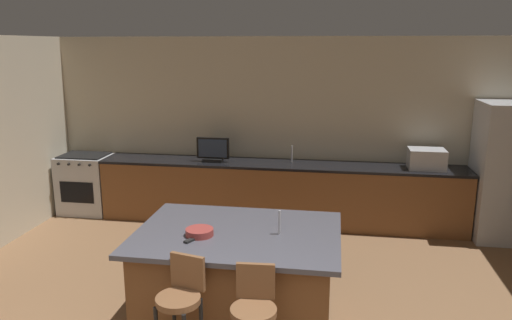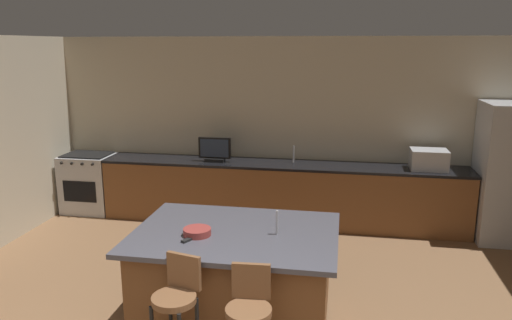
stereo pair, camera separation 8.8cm
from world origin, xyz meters
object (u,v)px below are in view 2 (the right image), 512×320
Objects in this scene: range_oven at (89,183)px; fruit_bowl at (197,232)px; microwave at (429,160)px; bar_stool_right at (249,319)px; tv_monitor at (215,151)px; bar_stool_left at (177,307)px; refrigerator at (512,173)px; kitchen_island at (236,277)px; tv_remote at (190,239)px.

fruit_bowl is (2.61, -2.84, 0.48)m from range_oven.
bar_stool_right is (-1.78, -3.57, -0.45)m from microwave.
tv_monitor is 0.48× the size of bar_stool_left.
microwave is (4.99, 0.00, 0.57)m from range_oven.
fruit_bowl is (-0.03, 0.67, 0.35)m from bar_stool_left.
microwave is 0.50× the size of bar_stool_right.
fruit_bowl is at bearing -130.02° from microwave.
microwave is 1.95× the size of fruit_bowl.
range_oven is 4.39m from bar_stool_left.
microwave reaches higher than bar_stool_right.
fruit_bowl is at bearing -47.44° from range_oven.
microwave is (-1.03, 0.08, 0.12)m from refrigerator.
kitchen_island is at bearing 105.17° from bar_stool_right.
bar_stool_left is 0.58m from bar_stool_right.
microwave is 2.96m from tv_monitor.
microwave is 3.71m from fruit_bowl.
refrigerator is 1.88× the size of bar_stool_left.
kitchen_island is 0.58m from fruit_bowl.
bar_stool_left is at bearing -109.22° from kitchen_island.
range_oven is at bearing 178.57° from tv_monitor.
kitchen_island is 4.08m from refrigerator.
microwave is at bearing 175.37° from refrigerator.
tv_monitor reaches higher than fruit_bowl.
tv_monitor is 0.49× the size of bar_stool_right.
microwave is 0.49× the size of bar_stool_left.
tv_monitor reaches higher than kitchen_island.
tv_monitor is at bearing 105.16° from bar_stool_right.
tv_remote is at bearing -79.39° from tv_monitor.
refrigerator is 1.89× the size of bar_stool_right.
bar_stool_right reaches higher than tv_remote.
refrigerator reaches higher than tv_remote.
refrigerator reaches higher than range_oven.
bar_stool_left reaches higher than tv_remote.
kitchen_island is 0.93m from bar_stool_right.
fruit_bowl is 1.45× the size of tv_remote.
range_oven reaches higher than kitchen_island.
bar_stool_right is (3.21, -3.57, 0.13)m from range_oven.
microwave reaches higher than bar_stool_left.
microwave is 1.02× the size of tv_monitor.
tv_monitor is 1.91× the size of fruit_bowl.
fruit_bowl is at bearing 102.71° from tv_remote.
kitchen_island is 3.81× the size of microwave.
bar_stool_right is 1.01m from fruit_bowl.
range_oven is 5.35× the size of tv_remote.
tv_monitor is 2.96m from tv_remote.
tv_monitor is 2.77× the size of tv_remote.
tv_monitor reaches higher than microwave.
kitchen_island is 3.97m from range_oven.
fruit_bowl is (-0.31, -0.14, 0.47)m from kitchen_island.
tv_monitor is at bearing 101.68° from fruit_bowl.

